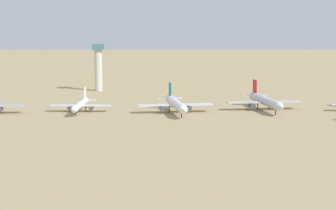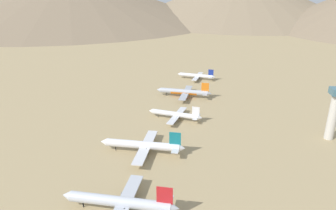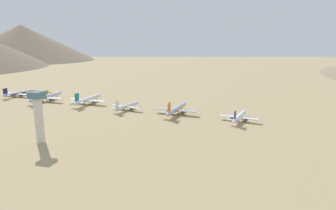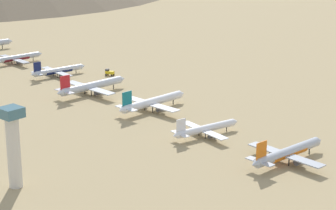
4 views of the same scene
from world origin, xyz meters
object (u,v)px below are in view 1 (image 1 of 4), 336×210
parked_jet_4 (265,101)px  control_tower (98,65)px  parked_jet_3 (176,104)px  parked_jet_2 (80,105)px

parked_jet_4 → control_tower: control_tower is taller
parked_jet_3 → control_tower: (-99.71, -27.41, 12.16)m
parked_jet_3 → parked_jet_4: size_ratio=0.97×
parked_jet_3 → control_tower: control_tower is taller
parked_jet_4 → control_tower: bearing=-144.2°
parked_jet_4 → control_tower: size_ratio=1.55×
parked_jet_3 → parked_jet_4: parked_jet_4 is taller
parked_jet_2 → control_tower: (-87.27, 16.16, 12.99)m
control_tower → parked_jet_4: bearing=35.8°
parked_jet_3 → control_tower: bearing=-164.6°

